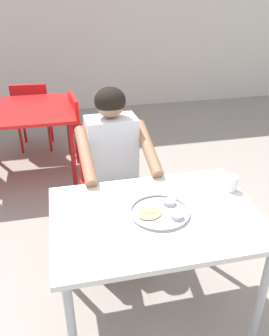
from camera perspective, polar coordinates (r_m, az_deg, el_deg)
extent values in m
cube|color=gray|center=(2.35, 0.97, -23.61)|extent=(12.00, 12.00, 0.05)
cube|color=silver|center=(1.86, 3.58, -7.88)|extent=(1.10, 0.77, 0.03)
cylinder|color=#B2B2B7|center=(1.84, -10.07, -25.20)|extent=(0.04, 0.04, 0.71)
cylinder|color=#B2B2B7|center=(2.06, 19.94, -19.34)|extent=(0.04, 0.04, 0.71)
cylinder|color=#B2B2B7|center=(2.30, -11.14, -12.06)|extent=(0.04, 0.04, 0.71)
cylinder|color=#B2B2B7|center=(2.48, 12.31, -8.78)|extent=(0.04, 0.04, 0.71)
cylinder|color=#B7BABF|center=(1.86, 4.13, -7.32)|extent=(0.32, 0.32, 0.01)
torus|color=#B7BABF|center=(1.85, 4.15, -7.04)|extent=(0.32, 0.32, 0.01)
cylinder|color=#B2B5BA|center=(1.82, 6.92, -7.78)|extent=(0.07, 0.07, 0.02)
cylinder|color=#9E4714|center=(1.82, 6.93, -7.66)|extent=(0.06, 0.06, 0.01)
cylinder|color=#B2B5BA|center=(1.92, 5.69, -5.58)|extent=(0.07, 0.07, 0.02)
cylinder|color=#C65119|center=(1.91, 5.70, -5.46)|extent=(0.06, 0.06, 0.01)
ellipsoid|color=tan|center=(1.84, 2.45, -7.33)|extent=(0.17, 0.16, 0.01)
ellipsoid|color=tan|center=(1.85, 2.32, -6.83)|extent=(0.11, 0.09, 0.01)
cylinder|color=white|center=(2.10, 15.50, -2.47)|extent=(0.07, 0.07, 0.09)
cylinder|color=#593319|center=(2.08, 15.60, -1.85)|extent=(0.06, 0.06, 0.02)
cube|color=red|center=(2.65, -3.66, -3.81)|extent=(0.45, 0.46, 0.04)
cube|color=red|center=(2.71, -4.71, 2.47)|extent=(0.41, 0.06, 0.42)
cylinder|color=red|center=(2.67, 1.04, -9.18)|extent=(0.03, 0.03, 0.40)
cylinder|color=red|center=(2.61, -6.49, -10.38)|extent=(0.03, 0.03, 0.40)
cylinder|color=red|center=(2.95, -0.92, -5.12)|extent=(0.03, 0.03, 0.40)
cylinder|color=red|center=(2.89, -7.69, -6.10)|extent=(0.03, 0.03, 0.40)
cylinder|color=#353535|center=(2.45, 2.25, -12.71)|extent=(0.10, 0.10, 0.43)
cylinder|color=#353535|center=(2.45, 0.95, -5.20)|extent=(0.14, 0.41, 0.12)
cylinder|color=#353535|center=(2.40, -4.81, -13.95)|extent=(0.10, 0.10, 0.43)
cylinder|color=#353535|center=(2.39, -6.01, -6.24)|extent=(0.14, 0.41, 0.12)
cube|color=silver|center=(2.44, -3.70, 2.16)|extent=(0.35, 0.22, 0.55)
cylinder|color=#996B4C|center=(2.29, 2.21, 3.30)|extent=(0.10, 0.46, 0.25)
cylinder|color=#996B4C|center=(2.21, -8.00, 2.06)|extent=(0.10, 0.46, 0.25)
sphere|color=#996B4C|center=(2.30, -4.00, 10.52)|extent=(0.19, 0.19, 0.19)
ellipsoid|color=black|center=(2.30, -4.01, 10.86)|extent=(0.21, 0.20, 0.18)
cube|color=red|center=(3.58, -17.51, 8.99)|extent=(0.94, 0.89, 0.03)
cylinder|color=#A31414|center=(3.34, -9.96, 1.74)|extent=(0.04, 0.04, 0.70)
cylinder|color=#A31414|center=(4.05, -10.69, 6.56)|extent=(0.04, 0.04, 0.70)
cube|color=red|center=(3.68, -6.59, 6.00)|extent=(0.45, 0.48, 0.04)
cube|color=red|center=(3.58, -9.79, 8.63)|extent=(0.08, 0.42, 0.37)
cylinder|color=red|center=(3.96, -4.61, 4.25)|extent=(0.03, 0.03, 0.41)
cylinder|color=red|center=(3.65, -3.24, 2.06)|extent=(0.03, 0.03, 0.41)
cylinder|color=red|center=(3.91, -9.35, 3.58)|extent=(0.03, 0.03, 0.41)
cylinder|color=red|center=(3.59, -8.37, 1.30)|extent=(0.03, 0.03, 0.41)
cube|color=red|center=(4.33, -16.09, 8.60)|extent=(0.44, 0.41, 0.04)
cube|color=red|center=(4.10, -16.72, 10.40)|extent=(0.39, 0.07, 0.37)
cylinder|color=red|center=(4.58, -17.57, 6.40)|extent=(0.03, 0.03, 0.41)
cylinder|color=red|center=(4.53, -13.43, 6.76)|extent=(0.03, 0.03, 0.41)
cylinder|color=red|center=(4.30, -18.08, 4.89)|extent=(0.03, 0.03, 0.41)
cylinder|color=red|center=(4.25, -13.68, 5.25)|extent=(0.03, 0.03, 0.41)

